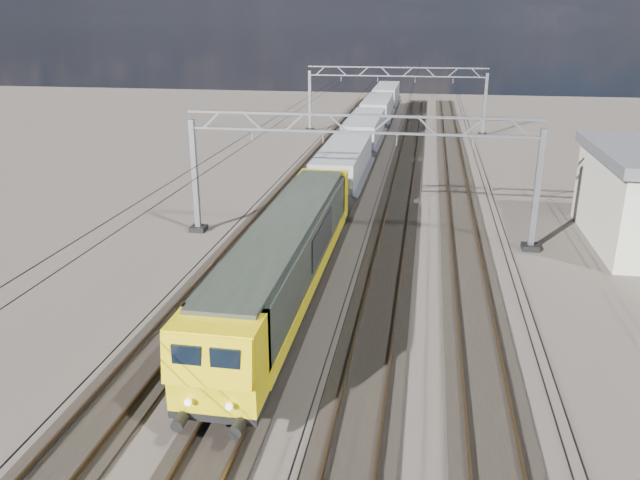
% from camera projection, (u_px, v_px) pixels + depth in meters
% --- Properties ---
extents(ground, '(160.00, 160.00, 0.00)m').
position_uv_depth(ground, '(348.00, 265.00, 31.89)').
color(ground, black).
rests_on(ground, ground).
extents(track_outer_west, '(2.60, 140.00, 0.30)m').
position_uv_depth(track_outer_west, '(235.00, 257.00, 32.83)').
color(track_outer_west, black).
rests_on(track_outer_west, ground).
extents(track_loco, '(2.60, 140.00, 0.30)m').
position_uv_depth(track_loco, '(310.00, 262.00, 32.19)').
color(track_loco, black).
rests_on(track_loco, ground).
extents(track_inner_east, '(2.60, 140.00, 0.30)m').
position_uv_depth(track_inner_east, '(388.00, 267.00, 31.55)').
color(track_inner_east, black).
rests_on(track_inner_east, ground).
extents(track_outer_east, '(2.60, 140.00, 0.30)m').
position_uv_depth(track_outer_east, '(468.00, 272.00, 30.91)').
color(track_outer_east, black).
rests_on(track_outer_east, ground).
extents(catenary_gantry_mid, '(19.90, 0.90, 7.11)m').
position_uv_depth(catenary_gantry_mid, '(359.00, 173.00, 34.31)').
color(catenary_gantry_mid, gray).
rests_on(catenary_gantry_mid, ground).
extents(catenary_gantry_far, '(19.90, 0.90, 7.11)m').
position_uv_depth(catenary_gantry_far, '(396.00, 97.00, 67.75)').
color(catenary_gantry_far, gray).
rests_on(catenary_gantry_far, ground).
extents(overhead_wires, '(12.03, 140.00, 0.53)m').
position_uv_depth(overhead_wires, '(367.00, 128.00, 37.41)').
color(overhead_wires, black).
rests_on(overhead_wires, ground).
extents(locomotive, '(2.76, 21.10, 3.62)m').
position_uv_depth(locomotive, '(288.00, 256.00, 26.65)').
color(locomotive, black).
rests_on(locomotive, ground).
extents(hopper_wagon_lead, '(3.38, 13.00, 3.25)m').
position_uv_depth(hopper_wagon_lead, '(343.00, 167.00, 43.12)').
color(hopper_wagon_lead, black).
rests_on(hopper_wagon_lead, ground).
extents(hopper_wagon_mid, '(3.38, 13.00, 3.25)m').
position_uv_depth(hopper_wagon_mid, '(364.00, 133.00, 56.32)').
color(hopper_wagon_mid, black).
rests_on(hopper_wagon_mid, ground).
extents(hopper_wagon_third, '(3.38, 13.00, 3.25)m').
position_uv_depth(hopper_wagon_third, '(377.00, 111.00, 69.51)').
color(hopper_wagon_third, black).
rests_on(hopper_wagon_third, ground).
extents(hopper_wagon_fourth, '(3.38, 13.00, 3.25)m').
position_uv_depth(hopper_wagon_fourth, '(386.00, 97.00, 82.70)').
color(hopper_wagon_fourth, black).
rests_on(hopper_wagon_fourth, ground).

